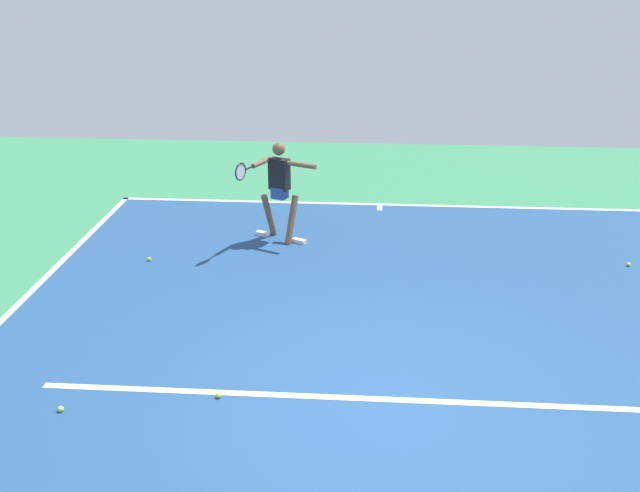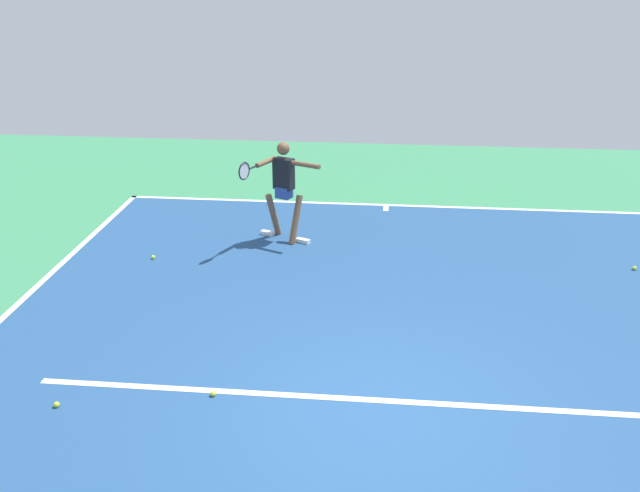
% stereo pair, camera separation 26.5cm
% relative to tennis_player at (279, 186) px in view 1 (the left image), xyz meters
% --- Properties ---
extents(ground_plane, '(23.68, 23.68, 0.00)m').
position_rel_tennis_player_xyz_m(ground_plane, '(-1.74, 4.88, -0.99)').
color(ground_plane, '#388456').
extents(court_surface, '(10.41, 13.92, 0.00)m').
position_rel_tennis_player_xyz_m(court_surface, '(-1.74, 4.88, -0.99)').
color(court_surface, navy).
rests_on(court_surface, ground_plane).
extents(court_line_baseline_near, '(10.41, 0.10, 0.01)m').
position_rel_tennis_player_xyz_m(court_line_baseline_near, '(-1.74, -2.03, -0.99)').
color(court_line_baseline_near, white).
rests_on(court_line_baseline_near, ground_plane).
extents(court_line_service, '(7.81, 0.10, 0.01)m').
position_rel_tennis_player_xyz_m(court_line_service, '(-1.74, 4.71, -0.99)').
color(court_line_service, white).
rests_on(court_line_service, ground_plane).
extents(court_line_centre_mark, '(0.10, 0.30, 0.01)m').
position_rel_tennis_player_xyz_m(court_line_centre_mark, '(-1.74, -1.83, -0.99)').
color(court_line_centre_mark, white).
rests_on(court_line_centre_mark, ground_plane).
extents(tennis_player, '(1.25, 1.17, 1.74)m').
position_rel_tennis_player_xyz_m(tennis_player, '(0.00, 0.00, 0.00)').
color(tennis_player, brown).
rests_on(tennis_player, ground_plane).
extents(tennis_ball_by_baseline, '(0.07, 0.07, 0.07)m').
position_rel_tennis_player_xyz_m(tennis_ball_by_baseline, '(-5.69, 0.73, -0.96)').
color(tennis_ball_by_baseline, '#C6E53D').
rests_on(tennis_ball_by_baseline, ground_plane).
extents(tennis_ball_near_player, '(0.07, 0.07, 0.07)m').
position_rel_tennis_player_xyz_m(tennis_ball_near_player, '(0.09, 4.81, -0.96)').
color(tennis_ball_near_player, '#CCE033').
rests_on(tennis_ball_near_player, ground_plane).
extents(tennis_ball_near_service_line, '(0.07, 0.07, 0.07)m').
position_rel_tennis_player_xyz_m(tennis_ball_near_service_line, '(2.00, 1.07, -0.96)').
color(tennis_ball_near_service_line, '#C6E53D').
rests_on(tennis_ball_near_service_line, ground_plane).
extents(tennis_ball_far_corner, '(0.07, 0.07, 0.07)m').
position_rel_tennis_player_xyz_m(tennis_ball_far_corner, '(1.76, 5.20, -0.96)').
color(tennis_ball_far_corner, '#CCE033').
rests_on(tennis_ball_far_corner, ground_plane).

